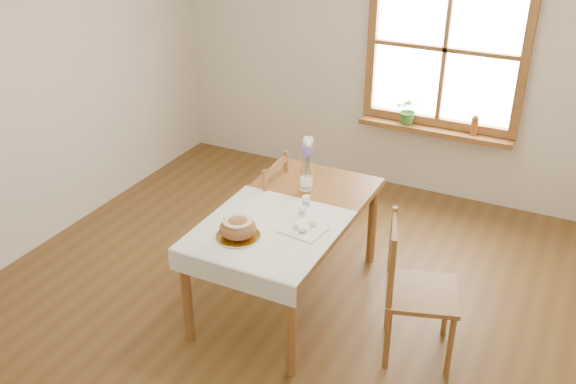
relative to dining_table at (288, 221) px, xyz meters
name	(u,v)px	position (x,y,z in m)	size (l,w,h in m)	color
ground	(270,318)	(0.00, -0.30, -0.66)	(5.00, 5.00, 0.00)	brown
room_walls	(266,95)	(0.00, -0.30, 1.04)	(4.60, 5.10, 2.65)	beige
window	(446,49)	(0.50, 2.17, 0.79)	(1.46, 0.08, 1.46)	#925C2D
window_sill	(435,130)	(0.50, 2.10, 0.03)	(1.46, 0.20, 0.05)	#925C2D
dining_table	(288,221)	(0.00, 0.00, 0.00)	(0.90, 1.60, 0.75)	#925C2D
table_linen	(268,230)	(0.00, -0.30, 0.09)	(0.91, 0.99, 0.01)	white
chair_left	(254,209)	(-0.49, 0.36, -0.20)	(0.43, 0.45, 0.93)	#925C2D
chair_right	(422,291)	(1.04, -0.15, -0.17)	(0.46, 0.48, 0.99)	#925C2D
bread_plate	(238,236)	(-0.13, -0.48, 0.10)	(0.28, 0.28, 0.02)	white
bread_loaf	(238,226)	(-0.13, -0.48, 0.18)	(0.24, 0.24, 0.13)	brown
egg_napkin	(303,230)	(0.22, -0.21, 0.10)	(0.28, 0.23, 0.01)	white
eggs	(303,226)	(0.22, -0.21, 0.13)	(0.21, 0.19, 0.05)	white
salt_shaker	(306,201)	(0.10, 0.08, 0.15)	(0.05, 0.05, 0.10)	white
pepper_shaker	(302,211)	(0.13, -0.04, 0.14)	(0.04, 0.04, 0.08)	white
flower_vase	(306,185)	(-0.02, 0.34, 0.14)	(0.09, 0.09, 0.10)	white
lavender_bouquet	(306,160)	(-0.02, 0.34, 0.34)	(0.16, 0.16, 0.31)	#665394
potted_plant	(408,113)	(0.23, 2.10, 0.15)	(0.24, 0.27, 0.21)	#407930
amber_bottle	(475,125)	(0.86, 2.10, 0.15)	(0.07, 0.07, 0.19)	#9F541D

